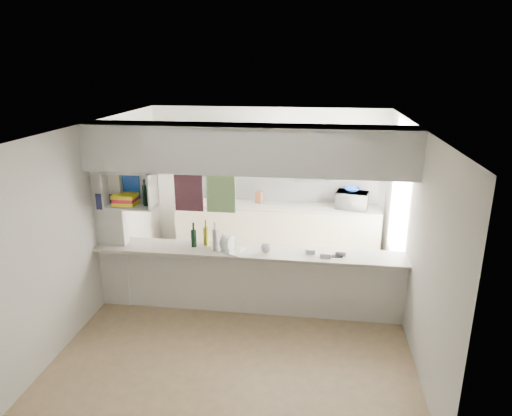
% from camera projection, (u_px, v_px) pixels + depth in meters
% --- Properties ---
extents(floor, '(4.80, 4.80, 0.00)m').
position_uv_depth(floor, '(248.00, 310.00, 6.43)').
color(floor, '#8D7351').
rests_on(floor, ground).
extents(ceiling, '(4.80, 4.80, 0.00)m').
position_uv_depth(ceiling, '(247.00, 125.00, 5.64)').
color(ceiling, white).
rests_on(ceiling, wall_back).
extents(wall_back, '(4.20, 0.00, 4.20)m').
position_uv_depth(wall_back, '(268.00, 180.00, 8.30)').
color(wall_back, silver).
rests_on(wall_back, floor).
extents(wall_left, '(0.00, 4.80, 4.80)m').
position_uv_depth(wall_left, '(98.00, 217.00, 6.31)').
color(wall_left, silver).
rests_on(wall_left, floor).
extents(wall_right, '(0.00, 4.80, 4.80)m').
position_uv_depth(wall_right, '(412.00, 231.00, 5.76)').
color(wall_right, silver).
rests_on(wall_right, floor).
extents(servery_partition, '(4.20, 0.50, 2.60)m').
position_uv_depth(servery_partition, '(234.00, 197.00, 5.95)').
color(servery_partition, silver).
rests_on(servery_partition, floor).
extents(cubby_shelf, '(0.65, 0.35, 0.50)m').
position_uv_depth(cubby_shelf, '(130.00, 191.00, 6.05)').
color(cubby_shelf, white).
rests_on(cubby_shelf, bulkhead).
extents(kitchen_run, '(3.60, 0.63, 2.24)m').
position_uv_depth(kitchen_run, '(275.00, 209.00, 8.17)').
color(kitchen_run, silver).
rests_on(kitchen_run, floor).
extents(microwave, '(0.60, 0.46, 0.30)m').
position_uv_depth(microwave, '(352.00, 200.00, 7.88)').
color(microwave, white).
rests_on(microwave, bench_top).
extents(bowl, '(0.27, 0.27, 0.07)m').
position_uv_depth(bowl, '(352.00, 189.00, 7.86)').
color(bowl, '#0D3696').
rests_on(bowl, microwave).
extents(dish_rack, '(0.47, 0.41, 0.21)m').
position_uv_depth(dish_rack, '(229.00, 244.00, 6.12)').
color(dish_rack, silver).
rests_on(dish_rack, breakfast_bar).
extents(cup, '(0.16, 0.16, 0.10)m').
position_uv_depth(cup, '(266.00, 248.00, 6.04)').
color(cup, white).
rests_on(cup, dish_rack).
extents(wine_bottles, '(0.38, 0.16, 0.38)m').
position_uv_depth(wine_bottles, '(205.00, 237.00, 6.24)').
color(wine_bottles, black).
rests_on(wine_bottles, breakfast_bar).
extents(plastic_tubs, '(0.53, 0.22, 0.07)m').
position_uv_depth(plastic_tubs, '(323.00, 253.00, 6.00)').
color(plastic_tubs, silver).
rests_on(plastic_tubs, breakfast_bar).
extents(utensil_jar, '(0.09, 0.09, 0.13)m').
position_uv_depth(utensil_jar, '(228.00, 199.00, 8.25)').
color(utensil_jar, black).
rests_on(utensil_jar, bench_top).
extents(knife_block, '(0.13, 0.12, 0.22)m').
position_uv_depth(knife_block, '(259.00, 197.00, 8.19)').
color(knife_block, brown).
rests_on(knife_block, bench_top).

